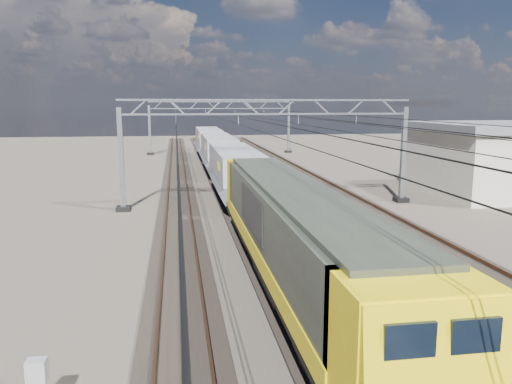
{
  "coord_description": "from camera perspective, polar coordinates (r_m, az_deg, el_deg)",
  "views": [
    {
      "loc": [
        -6.01,
        -28.41,
        6.83
      ],
      "look_at": [
        -2.09,
        -3.82,
        2.4
      ],
      "focal_mm": 35.0,
      "sensor_mm": 36.0,
      "label": 1
    }
  ],
  "objects": [
    {
      "name": "ground",
      "position": [
        29.83,
        2.81,
        -3.16
      ],
      "size": [
        160.0,
        160.0,
        0.0
      ],
      "primitive_type": "plane",
      "color": "#2C2721",
      "rests_on": "ground"
    },
    {
      "name": "track_outer_west",
      "position": [
        29.2,
        -8.81,
        -3.41
      ],
      "size": [
        2.6,
        140.0,
        0.3
      ],
      "color": "black",
      "rests_on": "ground"
    },
    {
      "name": "track_loco",
      "position": [
        29.48,
        -1.0,
        -3.17
      ],
      "size": [
        2.6,
        140.0,
        0.3
      ],
      "color": "black",
      "rests_on": "ground"
    },
    {
      "name": "track_inner_east",
      "position": [
        30.28,
        6.52,
        -2.87
      ],
      "size": [
        2.6,
        140.0,
        0.3
      ],
      "color": "black",
      "rests_on": "ground"
    },
    {
      "name": "track_outer_east",
      "position": [
        31.58,
        13.54,
        -2.55
      ],
      "size": [
        2.6,
        140.0,
        0.3
      ],
      "color": "black",
      "rests_on": "ground"
    },
    {
      "name": "catenary_gantry_mid",
      "position": [
        33.09,
        1.44,
        5.02
      ],
      "size": [
        19.9,
        0.9,
        7.11
      ],
      "color": "gray",
      "rests_on": "ground"
    },
    {
      "name": "catenary_gantry_far",
      "position": [
        68.74,
        -4.07,
        7.63
      ],
      "size": [
        19.9,
        0.9,
        7.11
      ],
      "color": "gray",
      "rests_on": "ground"
    },
    {
      "name": "overhead_wires",
      "position": [
        36.92,
        0.31,
        8.41
      ],
      "size": [
        12.03,
        140.0,
        0.53
      ],
      "color": "black",
      "rests_on": "ground"
    },
    {
      "name": "locomotive",
      "position": [
        17.88,
        4.21,
        -4.53
      ],
      "size": [
        2.76,
        21.1,
        3.62
      ],
      "color": "black",
      "rests_on": "ground"
    },
    {
      "name": "hopper_wagon_lead",
      "position": [
        35.06,
        -2.42,
        2.54
      ],
      "size": [
        3.38,
        13.0,
        3.25
      ],
      "color": "black",
      "rests_on": "ground"
    },
    {
      "name": "hopper_wagon_mid",
      "position": [
        49.11,
        -4.35,
        4.69
      ],
      "size": [
        3.38,
        13.0,
        3.25
      ],
      "color": "black",
      "rests_on": "ground"
    },
    {
      "name": "hopper_wagon_third",
      "position": [
        63.22,
        -5.43,
        5.87
      ],
      "size": [
        3.38,
        13.0,
        3.25
      ],
      "color": "black",
      "rests_on": "ground"
    },
    {
      "name": "trackside_cabinet",
      "position": [
        12.67,
        -23.76,
        -18.37
      ],
      "size": [
        0.43,
        0.33,
        1.28
      ],
      "rotation": [
        0.0,
        0.0,
        -0.03
      ],
      "color": "gray",
      "rests_on": "ground"
    }
  ]
}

